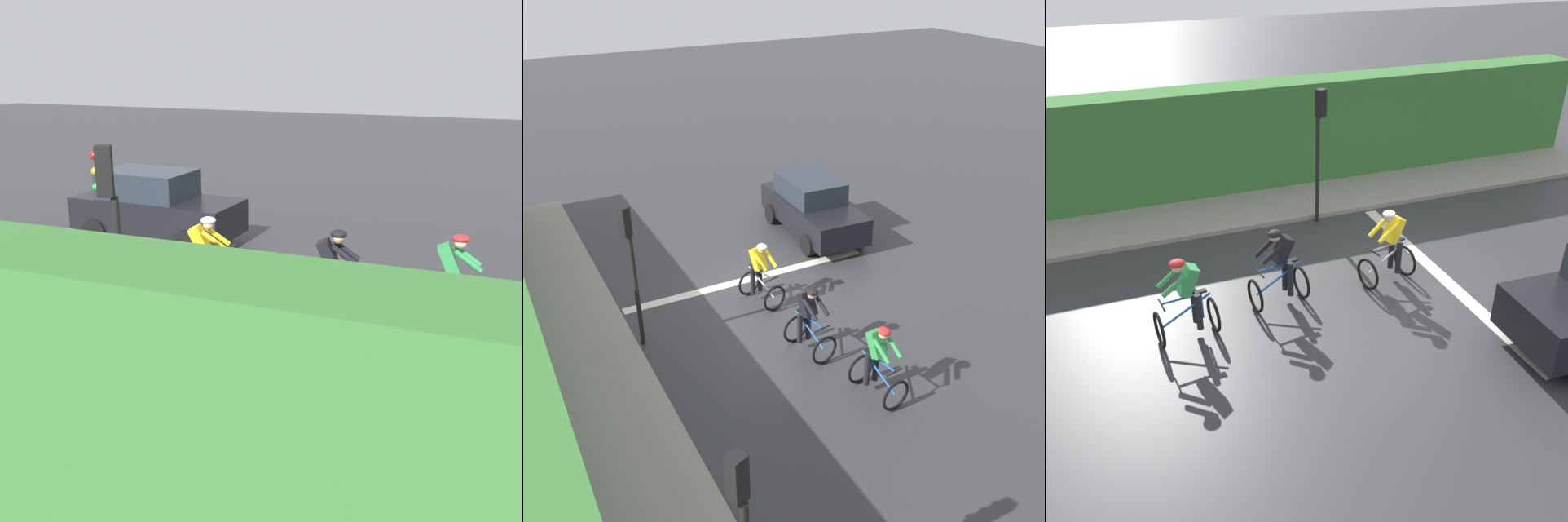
% 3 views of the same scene
% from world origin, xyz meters
% --- Properties ---
extents(ground_plane, '(80.00, 80.00, 0.00)m').
position_xyz_m(ground_plane, '(0.00, 0.00, 0.00)').
color(ground_plane, '#333335').
extents(sidewalk_kerb, '(2.80, 21.12, 0.12)m').
position_xyz_m(sidewalk_kerb, '(4.99, 2.00, 0.06)').
color(sidewalk_kerb, gray).
rests_on(sidewalk_kerb, ground).
extents(stone_wall_low, '(0.44, 21.12, 0.42)m').
position_xyz_m(stone_wall_low, '(5.89, 2.00, 0.21)').
color(stone_wall_low, gray).
rests_on(stone_wall_low, ground).
extents(road_marking_stop_line, '(7.00, 0.30, 0.01)m').
position_xyz_m(road_marking_stop_line, '(0.00, -0.67, 0.00)').
color(road_marking_stop_line, silver).
rests_on(road_marking_stop_line, ground).
extents(cyclist_lead, '(0.80, 1.15, 1.66)m').
position_xyz_m(cyclist_lead, '(-0.19, 4.82, 0.80)').
color(cyclist_lead, black).
rests_on(cyclist_lead, ground).
extents(cyclist_second, '(0.83, 1.17, 1.66)m').
position_xyz_m(cyclist_second, '(0.27, 2.91, 0.80)').
color(cyclist_second, black).
rests_on(cyclist_second, ground).
extents(cyclist_mid, '(0.90, 1.20, 1.66)m').
position_xyz_m(cyclist_mid, '(0.27, 0.51, 0.80)').
color(cyclist_mid, black).
rests_on(cyclist_mid, ground).
extents(car_black, '(2.03, 4.17, 1.76)m').
position_xyz_m(car_black, '(-3.00, -2.46, 0.87)').
color(car_black, black).
rests_on(car_black, ground).
extents(traffic_light_near_crossing, '(0.27, 0.29, 3.34)m').
position_xyz_m(traffic_light_near_crossing, '(3.47, 0.82, 2.22)').
color(traffic_light_near_crossing, black).
rests_on(traffic_light_near_crossing, ground).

